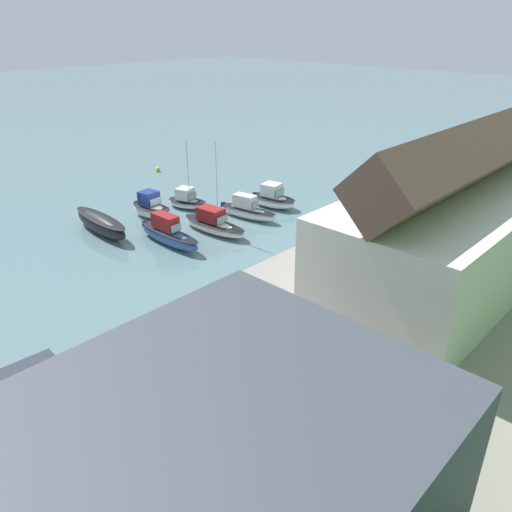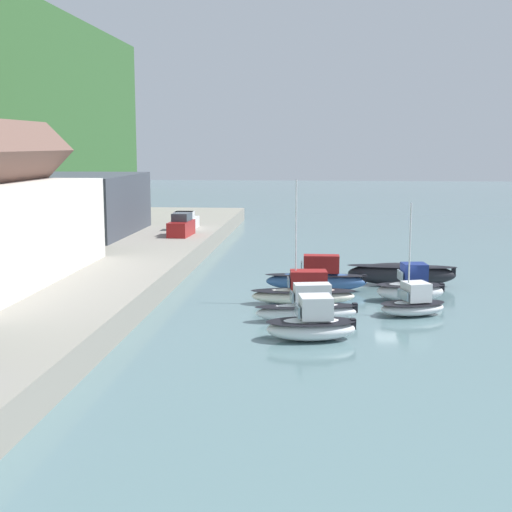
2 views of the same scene
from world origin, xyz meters
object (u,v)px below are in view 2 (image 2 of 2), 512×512
at_px(moored_boat_2, 304,292).
at_px(moored_boat_4, 413,304).
at_px(moored_boat_1, 308,308).
at_px(pickup_truck_0, 186,221).
at_px(moored_boat_5, 411,287).
at_px(moored_boat_0, 312,324).
at_px(moored_boat_6, 402,274).
at_px(moored_boat_3, 317,278).
at_px(parked_car_1, 181,226).

bearing_deg(moored_boat_2, moored_boat_4, -115.25).
relative_size(moored_boat_1, pickup_truck_0, 1.33).
bearing_deg(moored_boat_2, moored_boat_5, -82.37).
xyz_separation_m(moored_boat_5, pickup_truck_0, (24.97, 19.88, 1.58)).
distance_m(moored_boat_0, moored_boat_5, 12.01).
xyz_separation_m(moored_boat_0, pickup_truck_0, (35.12, 13.46, 1.64)).
bearing_deg(moored_boat_6, moored_boat_5, -177.17).
bearing_deg(pickup_truck_0, moored_boat_1, 111.85).
distance_m(moored_boat_3, parked_car_1, 21.31).
distance_m(moored_boat_4, parked_car_1, 30.27).
relative_size(moored_boat_0, pickup_truck_0, 1.08).
height_order(moored_boat_4, pickup_truck_0, moored_boat_4).
bearing_deg(moored_boat_0, moored_boat_1, -5.45).
bearing_deg(parked_car_1, moored_boat_1, 119.15).
bearing_deg(moored_boat_6, moored_boat_0, 160.15).
xyz_separation_m(moored_boat_1, moored_boat_2, (4.55, 0.33, 0.00)).
bearing_deg(moored_boat_3, moored_boat_6, -67.82).
relative_size(moored_boat_0, parked_car_1, 1.20).
bearing_deg(moored_boat_6, moored_boat_4, -179.42).
bearing_deg(moored_boat_2, moored_boat_1, 179.16).
bearing_deg(moored_boat_6, moored_boat_3, 115.55).
height_order(moored_boat_1, pickup_truck_0, pickup_truck_0).
xyz_separation_m(moored_boat_2, parked_car_1, (21.09, 12.23, 1.80)).
xyz_separation_m(moored_boat_5, moored_boat_6, (5.37, 0.02, -0.04)).
bearing_deg(parked_car_1, moored_boat_0, 116.47).
height_order(moored_boat_1, parked_car_1, parked_car_1).
distance_m(moored_boat_3, pickup_truck_0, 26.14).
bearing_deg(moored_boat_5, moored_boat_2, 95.86).
xyz_separation_m(moored_boat_2, moored_boat_3, (4.32, -0.81, 0.14)).
xyz_separation_m(parked_car_1, pickup_truck_0, (5.47, 0.61, -0.10)).
relative_size(moored_boat_2, parked_car_1, 1.89).
distance_m(moored_boat_5, moored_boat_6, 5.37).
xyz_separation_m(moored_boat_4, moored_boat_5, (4.05, -0.35, 0.19)).
relative_size(moored_boat_1, moored_boat_3, 0.87).
bearing_deg(moored_boat_1, moored_boat_4, -82.38).
xyz_separation_m(moored_boat_5, parked_car_1, (19.51, 19.27, 1.68)).
bearing_deg(moored_boat_3, moored_boat_4, -139.87).
xyz_separation_m(moored_boat_3, moored_boat_4, (-6.78, -5.88, -0.21)).
height_order(moored_boat_2, moored_boat_5, moored_boat_2).
height_order(moored_boat_2, moored_boat_6, moored_boat_2).
xyz_separation_m(moored_boat_3, moored_boat_5, (-2.73, -6.23, -0.02)).
bearing_deg(moored_boat_5, pickup_truck_0, 31.72).
xyz_separation_m(moored_boat_0, moored_boat_6, (15.51, -6.40, 0.02)).
bearing_deg(moored_boat_5, moored_boat_0, 140.85).
xyz_separation_m(moored_boat_2, moored_boat_4, (-2.46, -6.69, -0.07)).
distance_m(moored_boat_1, moored_boat_5, 9.09).
bearing_deg(parked_car_1, moored_boat_4, 131.83).
distance_m(moored_boat_0, moored_boat_2, 8.59).
height_order(moored_boat_1, moored_boat_6, moored_boat_1).
xyz_separation_m(moored_boat_1, moored_boat_6, (11.50, -6.68, 0.08)).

